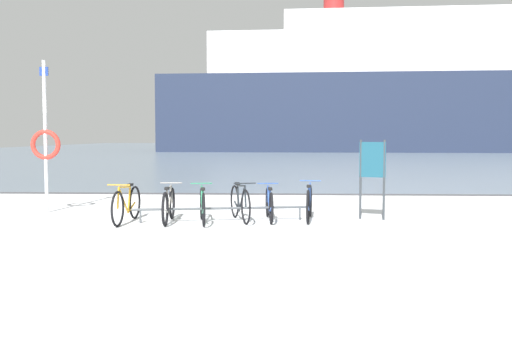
% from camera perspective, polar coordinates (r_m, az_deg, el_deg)
% --- Properties ---
extents(ground, '(80.00, 132.00, 0.08)m').
position_cam_1_polar(ground, '(61.07, 2.39, 1.86)').
color(ground, white).
extents(bike_rack, '(3.64, 0.69, 0.31)m').
position_cam_1_polar(bike_rack, '(11.81, -3.50, -3.88)').
color(bike_rack, '#4C5156').
rests_on(bike_rack, ground).
extents(bicycle_0, '(0.46, 1.81, 0.83)m').
position_cam_1_polar(bicycle_0, '(11.95, -12.90, -3.35)').
color(bicycle_0, black).
rests_on(bicycle_0, ground).
extents(bicycle_1, '(0.46, 1.66, 0.80)m').
position_cam_1_polar(bicycle_1, '(11.82, -8.79, -3.46)').
color(bicycle_1, black).
rests_on(bicycle_1, ground).
extents(bicycle_2, '(0.49, 1.67, 0.79)m').
position_cam_1_polar(bicycle_2, '(11.68, -5.42, -3.53)').
color(bicycle_2, black).
rests_on(bicycle_2, ground).
extents(bicycle_3, '(0.63, 1.64, 0.84)m').
position_cam_1_polar(bicycle_3, '(11.89, -1.62, -3.28)').
color(bicycle_3, black).
rests_on(bicycle_3, ground).
extents(bicycle_4, '(0.46, 1.66, 0.76)m').
position_cam_1_polar(bicycle_4, '(11.97, 1.35, -3.41)').
color(bicycle_4, black).
rests_on(bicycle_4, ground).
extents(bicycle_5, '(0.46, 1.75, 0.82)m').
position_cam_1_polar(bicycle_5, '(12.04, 5.38, -3.26)').
color(bicycle_5, black).
rests_on(bicycle_5, ground).
extents(info_sign, '(0.54, 0.20, 1.70)m').
position_cam_1_polar(info_sign, '(12.28, 11.64, 0.40)').
color(info_sign, '#33383D').
rests_on(info_sign, ground).
extents(rescue_post, '(0.70, 0.11, 3.51)m').
position_cam_1_polar(rescue_post, '(13.96, -20.44, 2.87)').
color(rescue_post, silver).
rests_on(rescue_post, ground).
extents(ferry_ship, '(54.48, 15.18, 18.79)m').
position_cam_1_polar(ferry_ship, '(66.03, 14.48, 7.39)').
color(ferry_ship, '#232D47').
rests_on(ferry_ship, ground).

